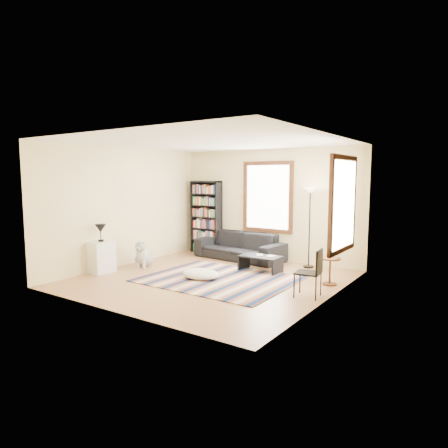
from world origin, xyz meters
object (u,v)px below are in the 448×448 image
Objects in this scene: sofa at (239,246)px; white_cabinet at (102,257)px; folding_chair at (308,273)px; coffee_table at (260,264)px; side_table at (330,271)px; bookshelf at (206,217)px; floor_lamp at (309,228)px; floor_cushion at (201,274)px; dog at (144,254)px.

white_cabinet is (-1.72, -2.96, 0.01)m from sofa.
folding_chair is 4.54m from white_cabinet.
side_table reaches higher than coffee_table.
folding_chair is 1.23× the size of white_cabinet.
bookshelf is 1.08× the size of floor_lamp.
folding_chair is at bearing -32.39° from sofa.
bookshelf is at bearing 173.05° from sofa.
sofa is at bearing 135.16° from folding_chair.
coffee_table is (2.38, -1.17, -0.82)m from bookshelf.
bookshelf is 3.07m from floor_cushion.
folding_chair is at bearing -68.09° from floor_lamp.
bookshelf is 2.37m from dog.
floor_lamp is 3.92m from dog.
dog is (-2.53, -1.08, 0.12)m from coffee_table.
coffee_table is (1.12, -0.90, -0.16)m from sofa.
floor_lamp is 3.05× the size of dog.
floor_lamp is 4.74m from white_cabinet.
coffee_table is 1.44m from floor_cushion.
sofa is 2.62× the size of coffee_table.
folding_chair is (2.73, -2.09, 0.09)m from sofa.
sofa reaches higher than dog.
bookshelf reaches higher than floor_cushion.
side_table is (0.93, -1.20, -0.66)m from floor_lamp.
white_cabinet reaches higher than sofa.
floor_cushion is 2.60m from side_table.
dog is (-0.15, -2.26, -0.70)m from bookshelf.
white_cabinet is (-4.45, -0.87, -0.08)m from folding_chair.
folding_chair reaches higher than dog.
coffee_table is at bearing 38.43° from white_cabinet.
coffee_table is 0.48× the size of floor_lamp.
side_table is at bearing -6.75° from coffee_table.
bookshelf reaches higher than white_cabinet.
side_table is (4.04, -1.37, -0.73)m from bookshelf.
sofa is at bearing 100.59° from floor_cushion.
sofa is 1.27× the size of floor_lamp.
dog reaches higher than side_table.
sofa is 2.74× the size of folding_chair.
floor_lamp is (0.73, 1.00, 0.75)m from coffee_table.
floor_lamp is 3.44× the size of side_table.
floor_cushion is (-0.72, -1.25, -0.08)m from coffee_table.
floor_lamp is at bearing 127.82° from side_table.
coffee_table is 1.05× the size of folding_chair.
floor_lamp is at bearing 54.12° from coffee_table.
sofa is at bearing -176.90° from floor_lamp.
floor_lamp is at bearing -3.13° from bookshelf.
floor_cushion is at bearing -119.86° from coffee_table.
floor_lamp is at bearing 43.15° from white_cabinet.
coffee_table is 1.67× the size of side_table.
white_cabinet is at bearing -130.36° from dog.
dog reaches higher than coffee_table.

